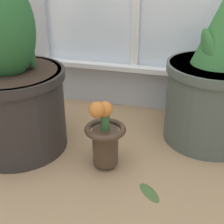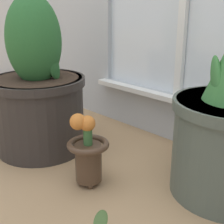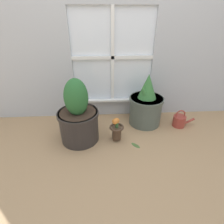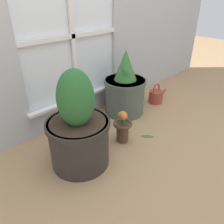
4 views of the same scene
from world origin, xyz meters
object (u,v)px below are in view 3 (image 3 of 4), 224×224
Objects in this scene: flower_vase at (117,129)px; potted_plant_left at (78,118)px; potted_plant_right at (146,105)px; watering_can at (179,121)px.

potted_plant_left is at bearing 173.88° from flower_vase.
flower_vase is (0.39, -0.04, -0.13)m from potted_plant_left.
watering_can is at bearing -13.31° from potted_plant_right.
flower_vase is at bearing -164.06° from watering_can.
potted_plant_right is at bearing 19.82° from potted_plant_left.
potted_plant_left is 0.41m from flower_vase.
watering_can is at bearing 15.94° from flower_vase.
potted_plant_left is at bearing -160.18° from potted_plant_right.
flower_vase is 0.82m from watering_can.
flower_vase is at bearing -139.78° from potted_plant_right.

